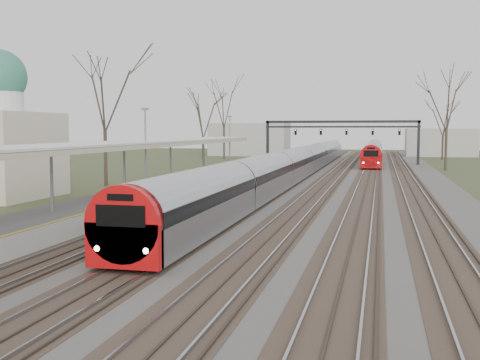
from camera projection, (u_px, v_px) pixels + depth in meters
The scene contains 7 objects.
track_bed at pixel (319, 183), 53.70m from camera, with size 24.00×160.00×0.22m.
platform at pixel (147, 197), 38.80m from camera, with size 3.50×69.00×1.00m, color #9E9B93.
canopy at pixel (116, 145), 34.13m from camera, with size 4.10×50.00×3.11m.
signal_gantry at pixel (341, 129), 82.38m from camera, with size 21.00×0.59×6.08m.
tree_west_far at pixel (104, 91), 50.17m from camera, with size 5.50×5.50×11.33m.
train_near at pixel (301, 162), 62.88m from camera, with size 2.62×90.21×3.05m.
train_far at pixel (373, 151), 91.81m from camera, with size 2.62×45.21×3.05m.
Camera 1 is at (5.59, 1.31, 4.81)m, focal length 45.00 mm.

